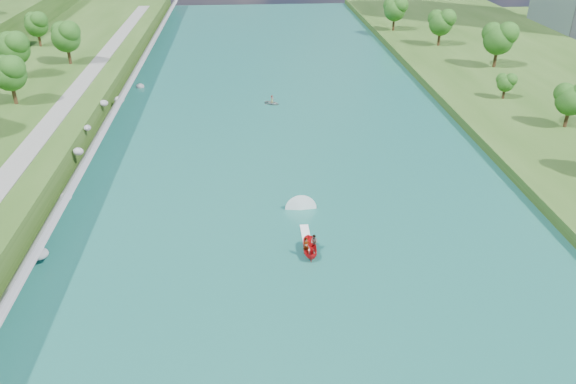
{
  "coord_description": "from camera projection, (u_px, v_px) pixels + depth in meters",
  "views": [
    {
      "loc": [
        -5.2,
        -44.54,
        32.12
      ],
      "look_at": [
        -0.91,
        10.13,
        2.5
      ],
      "focal_mm": 35.0,
      "sensor_mm": 36.0,
      "label": 1
    }
  ],
  "objects": [
    {
      "name": "raft",
      "position": [
        272.0,
        102.0,
        94.83
      ],
      "size": [
        3.31,
        3.12,
        1.52
      ],
      "rotation": [
        0.0,
        0.0,
        0.96
      ],
      "color": "gray",
      "rests_on": "river_water"
    },
    {
      "name": "riprap_bank",
      "position": [
        80.0,
        170.0,
        68.83
      ],
      "size": [
        4.61,
        236.0,
        4.69
      ],
      "color": "slate",
      "rests_on": "ground"
    },
    {
      "name": "river_water",
      "position": [
        289.0,
        172.0,
        72.21
      ],
      "size": [
        55.0,
        240.0,
        0.1
      ],
      "primitive_type": "cube",
      "color": "#185E55",
      "rests_on": "ground"
    },
    {
      "name": "ground",
      "position": [
        305.0,
        263.0,
        54.7
      ],
      "size": [
        260.0,
        260.0,
        0.0
      ],
      "primitive_type": "plane",
      "color": "#2D5119",
      "rests_on": "ground"
    },
    {
      "name": "riverside_path",
      "position": [
        23.0,
        156.0,
        68.31
      ],
      "size": [
        3.0,
        200.0,
        0.1
      ],
      "primitive_type": "cube",
      "color": "gray",
      "rests_on": "berm_west"
    },
    {
      "name": "motorboat",
      "position": [
        308.0,
        238.0,
        57.48
      ],
      "size": [
        3.6,
        18.6,
        2.11
      ],
      "rotation": [
        0.0,
        0.0,
        3.13
      ],
      "color": "red",
      "rests_on": "river_water"
    },
    {
      "name": "trees_east",
      "position": [
        545.0,
        90.0,
        82.24
      ],
      "size": [
        17.63,
        134.98,
        10.43
      ],
      "color": "#1B5115",
      "rests_on": "berm_east"
    }
  ]
}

